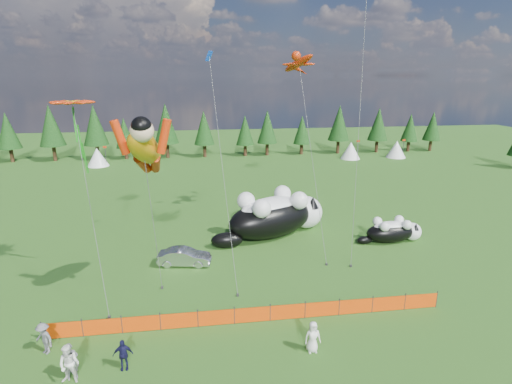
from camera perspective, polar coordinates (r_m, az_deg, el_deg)
The scene contains 16 objects.
ground at distance 25.93m, azimuth -1.41°, elevation -14.43°, with size 160.00×160.00×0.00m, color #0D3C0B.
safety_fence at distance 23.14m, azimuth -0.52°, elevation -17.12°, with size 22.06×0.06×1.10m.
tree_line at distance 67.83m, azimuth -5.88°, elevation 8.38°, with size 90.00×4.00×8.00m, color black, non-canonical shape.
festival_tents at distance 64.70m, azimuth 4.19°, elevation 5.71°, with size 50.00×3.20×2.80m, color white, non-canonical shape.
cat_large at distance 34.08m, azimuth 2.89°, elevation -3.23°, with size 10.24×6.90×3.93m.
cat_small at distance 34.91m, azimuth 19.04°, elevation -5.24°, with size 5.62×2.21×2.03m.
car at distance 29.72m, azimuth -10.18°, elevation -9.11°, with size 1.33×3.81×1.26m, color #BABABF.
spectator_a at distance 21.19m, azimuth -24.92°, elevation -21.12°, with size 0.65×0.42×1.78m, color slate.
spectator_b at distance 20.98m, azimuth -25.13°, elevation -21.40°, with size 0.91×0.54×1.88m, color white.
spectator_c at distance 20.96m, azimuth -18.48°, elevation -21.18°, with size 0.91×0.47×1.56m, color #15153A.
spectator_d at distance 23.34m, azimuth -28.05°, elevation -17.99°, with size 1.08×0.55×1.66m, color slate.
spectator_e at distance 21.18m, azimuth 8.11°, elevation -19.81°, with size 0.80×0.52×1.64m, color white.
superhero_kite at distance 22.44m, azimuth -15.60°, elevation 6.02°, with size 4.96×5.29×11.71m.
gecko_kite at distance 37.14m, azimuth 6.08°, elevation 17.81°, with size 4.80×13.74×17.73m.
flower_kite at distance 26.54m, azimuth -24.72°, elevation 11.22°, with size 3.63×6.48×12.67m.
diamond_kite_a at distance 29.33m, azimuth -6.51°, elevation 17.20°, with size 1.49×8.26×16.38m.
Camera 1 is at (-2.49, -22.15, 13.25)m, focal length 28.00 mm.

